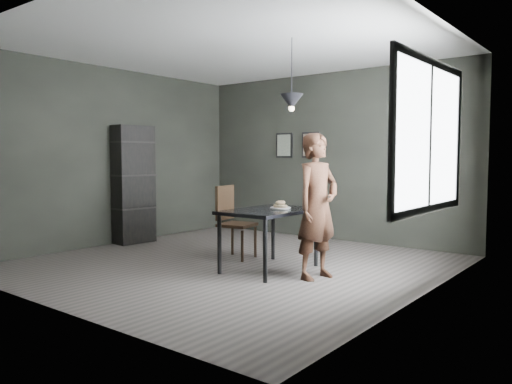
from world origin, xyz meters
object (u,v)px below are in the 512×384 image
Objects in this scene: woman at (317,206)px; pendant_lamp at (292,102)px; shelf_unit at (133,185)px; wood_chair at (231,217)px; cafe_table at (270,216)px; white_plate at (280,208)px.

pendant_lamp is at bearing 87.47° from woman.
pendant_lamp reaches higher than shelf_unit.
wood_chair is (-1.54, 0.29, -0.26)m from woman.
shelf_unit reaches higher than cafe_table.
shelf_unit is (-3.60, 0.23, 0.12)m from woman.
pendant_lamp is at bearing -7.57° from white_plate.
white_plate reaches higher than cafe_table.
wood_chair is 1.86m from pendant_lamp.
wood_chair reaches higher than cafe_table.
pendant_lamp reaches higher than wood_chair.
white_plate is 0.14× the size of woman.
pendant_lamp is at bearing -19.51° from wood_chair.
white_plate is at bearing 58.38° from cafe_table.
pendant_lamp reaches higher than white_plate.
pendant_lamp is (3.17, -0.13, 1.10)m from shelf_unit.
cafe_table is 1.20× the size of wood_chair.
wood_chair is at bearing 170.38° from white_plate.
shelf_unit is (-3.00, 0.10, 0.19)m from white_plate.
pendant_lamp is (-0.43, 0.10, 1.22)m from woman.
white_plate is at bearing 172.43° from pendant_lamp.
shelf_unit is at bearing 175.53° from cafe_table.
cafe_table is at bearing -121.62° from white_plate.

